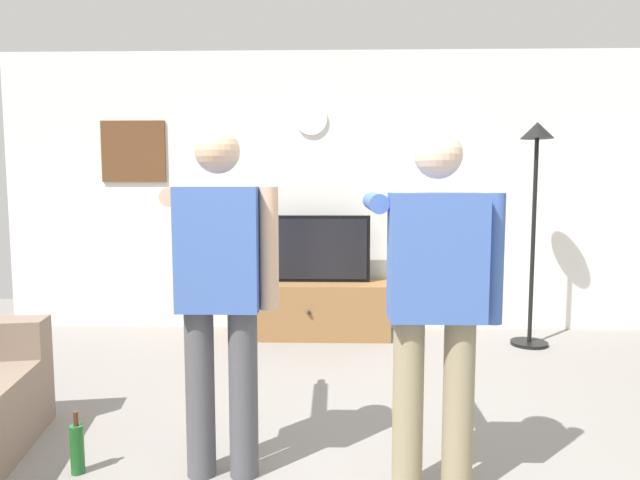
# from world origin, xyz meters

# --- Properties ---
(back_wall) EXTENTS (6.40, 0.10, 2.70)m
(back_wall) POSITION_xyz_m (0.00, 2.95, 1.35)
(back_wall) COLOR silver
(back_wall) RESTS_ON ground_plane
(tv_stand) EXTENTS (1.48, 0.51, 0.51)m
(tv_stand) POSITION_xyz_m (-0.18, 2.60, 0.26)
(tv_stand) COLOR olive
(tv_stand) RESTS_ON ground_plane
(television) EXTENTS (1.12, 0.07, 0.63)m
(television) POSITION_xyz_m (-0.18, 2.65, 0.82)
(television) COLOR black
(television) RESTS_ON tv_stand
(wall_clock) EXTENTS (0.31, 0.03, 0.31)m
(wall_clock) POSITION_xyz_m (-0.18, 2.89, 2.05)
(wall_clock) COLOR white
(framed_picture) EXTENTS (0.63, 0.04, 0.59)m
(framed_picture) POSITION_xyz_m (-1.92, 2.90, 1.75)
(framed_picture) COLOR brown
(floor_lamp) EXTENTS (0.32, 0.32, 1.96)m
(floor_lamp) POSITION_xyz_m (1.78, 2.35, 1.40)
(floor_lamp) COLOR black
(floor_lamp) RESTS_ON ground_plane
(person_standing_nearer_lamp) EXTENTS (0.56, 0.78, 1.68)m
(person_standing_nearer_lamp) POSITION_xyz_m (-0.50, 0.10, 0.94)
(person_standing_nearer_lamp) COLOR #4C4C51
(person_standing_nearer_lamp) RESTS_ON ground_plane
(person_standing_nearer_couch) EXTENTS (0.59, 0.78, 1.65)m
(person_standing_nearer_couch) POSITION_xyz_m (0.49, -0.04, 0.94)
(person_standing_nearer_couch) COLOR gray
(person_standing_nearer_couch) RESTS_ON ground_plane
(beverage_bottle) EXTENTS (0.07, 0.07, 0.31)m
(beverage_bottle) POSITION_xyz_m (-1.22, 0.08, 0.13)
(beverage_bottle) COLOR #1E5923
(beverage_bottle) RESTS_ON ground_plane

